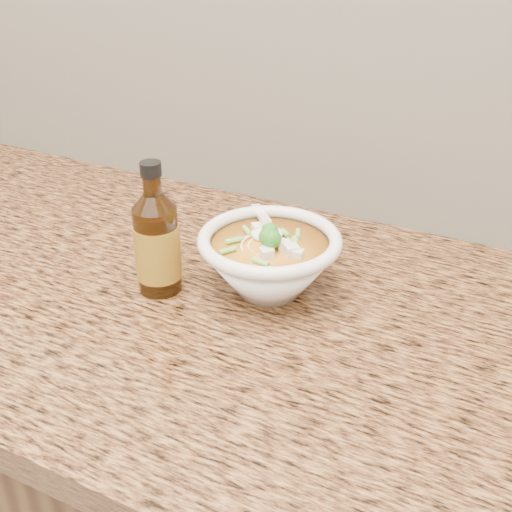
% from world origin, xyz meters
% --- Properties ---
extents(counter_slab, '(4.00, 0.68, 0.04)m').
position_xyz_m(counter_slab, '(0.00, 1.68, 0.88)').
color(counter_slab, olive).
rests_on(counter_slab, cabinet).
extents(soup_bowl, '(0.19, 0.20, 0.11)m').
position_xyz_m(soup_bowl, '(0.07, 1.71, 0.94)').
color(soup_bowl, white).
rests_on(soup_bowl, counter_slab).
extents(hot_sauce_bottle, '(0.07, 0.07, 0.18)m').
position_xyz_m(hot_sauce_bottle, '(-0.07, 1.65, 0.97)').
color(hot_sauce_bottle, '#3D2008').
rests_on(hot_sauce_bottle, counter_slab).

